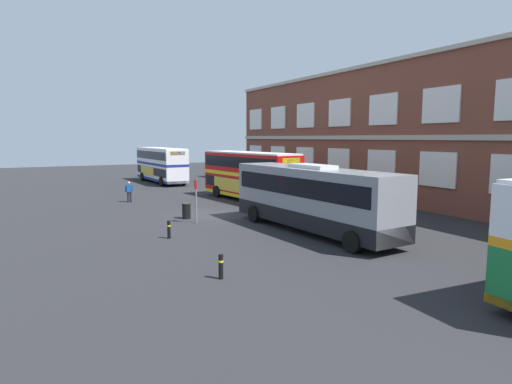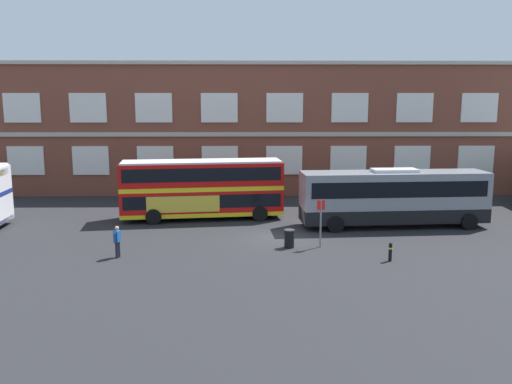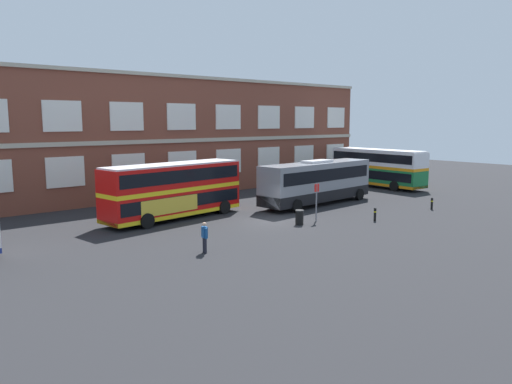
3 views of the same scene
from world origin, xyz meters
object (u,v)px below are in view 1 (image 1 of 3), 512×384
at_px(station_litter_bin, 186,211).
at_px(safety_bollard_west, 169,229).
at_px(bus_stand_flag, 196,197).
at_px(double_decker_near, 161,164).
at_px(safety_bollard_east, 221,266).
at_px(double_decker_middle, 250,175).
at_px(waiting_passenger, 129,191).
at_px(touring_coach, 312,198).

distance_m(station_litter_bin, safety_bollard_west, 5.65).
height_order(bus_stand_flag, safety_bollard_west, bus_stand_flag).
bearing_deg(double_decker_near, bus_stand_flag, -10.66).
distance_m(bus_stand_flag, station_litter_bin, 2.08).
relative_size(station_litter_bin, safety_bollard_east, 1.08).
bearing_deg(double_decker_middle, safety_bollard_east, -29.77).
bearing_deg(bus_stand_flag, safety_bollard_east, -15.06).
bearing_deg(waiting_passenger, safety_bollard_east, -2.66).
bearing_deg(safety_bollard_west, waiting_passenger, 176.64).
bearing_deg(safety_bollard_west, double_decker_middle, 136.22).
xyz_separation_m(safety_bollard_west, safety_bollard_east, (7.38, -0.17, 0.00)).
bearing_deg(safety_bollard_east, touring_coach, 124.10).
relative_size(double_decker_near, safety_bollard_east, 11.72).
xyz_separation_m(touring_coach, waiting_passenger, (-16.29, -6.75, -0.98)).
relative_size(bus_stand_flag, safety_bollard_west, 2.84).
distance_m(double_decker_middle, waiting_passenger, 10.00).
xyz_separation_m(double_decker_middle, station_litter_bin, (5.48, -7.41, -1.63)).
xyz_separation_m(double_decker_middle, touring_coach, (12.61, -2.46, -0.24)).
bearing_deg(touring_coach, double_decker_middle, 168.96).
bearing_deg(touring_coach, safety_bollard_west, -105.67).
bearing_deg(double_decker_near, double_decker_middle, 8.25).
bearing_deg(waiting_passenger, double_decker_middle, 68.22).
bearing_deg(double_decker_middle, safety_bollard_west, -43.78).
height_order(double_decker_middle, safety_bollard_west, double_decker_middle).
distance_m(touring_coach, waiting_passenger, 17.66).
distance_m(waiting_passenger, safety_bollard_east, 21.57).
bearing_deg(double_decker_middle, double_decker_near, -171.75).
bearing_deg(station_litter_bin, touring_coach, 34.76).
xyz_separation_m(double_decker_middle, bus_stand_flag, (7.23, -7.35, -0.51)).
bearing_deg(waiting_passenger, touring_coach, 22.51).
distance_m(double_decker_middle, safety_bollard_west, 14.61).
xyz_separation_m(double_decker_middle, safety_bollard_west, (10.48, -10.04, -1.66)).
bearing_deg(safety_bollard_west, touring_coach, 74.33).
distance_m(touring_coach, station_litter_bin, 8.79).
relative_size(double_decker_middle, waiting_passenger, 6.61).
xyz_separation_m(station_litter_bin, safety_bollard_west, (5.00, -2.64, -0.03)).
bearing_deg(safety_bollard_west, double_decker_near, 165.36).
relative_size(double_decker_near, waiting_passenger, 6.55).
bearing_deg(safety_bollard_east, bus_stand_flag, 164.94).
relative_size(double_decker_near, station_litter_bin, 10.81).
bearing_deg(double_decker_near, waiting_passenger, -24.78).
height_order(bus_stand_flag, safety_bollard_east, bus_stand_flag).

